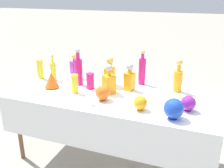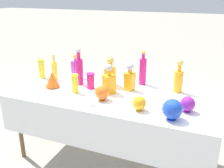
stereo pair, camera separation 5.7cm
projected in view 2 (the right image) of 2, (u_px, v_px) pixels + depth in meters
ground_plane at (112, 157)px, 2.75m from camera, size 40.00×40.00×0.00m
display_table at (110, 101)px, 2.47m from camera, size 2.02×0.91×0.76m
tall_bottle_0 at (143, 70)px, 2.67m from camera, size 0.07×0.07×0.38m
tall_bottle_1 at (178, 79)px, 2.47m from camera, size 0.09×0.09×0.33m
tall_bottle_2 at (55, 70)px, 2.84m from camera, size 0.06×0.06×0.30m
tall_bottle_3 at (79, 70)px, 2.68m from camera, size 0.08×0.08×0.40m
square_decanter_0 at (76, 67)px, 2.91m from camera, size 0.12×0.12×0.29m
square_decanter_1 at (130, 78)px, 2.53m from camera, size 0.11×0.11×0.29m
square_decanter_2 at (110, 74)px, 2.64m from camera, size 0.13×0.13×0.32m
square_decanter_3 at (109, 82)px, 2.46m from camera, size 0.15×0.15×0.30m
slender_vase_0 at (91, 80)px, 2.58m from camera, size 0.09×0.09×0.16m
slender_vase_1 at (42, 68)px, 2.89m from camera, size 0.08×0.08×0.22m
slender_vase_2 at (75, 83)px, 2.47m from camera, size 0.07×0.07×0.19m
fluted_vase_0 at (52, 79)px, 2.61m from camera, size 0.15×0.15×0.17m
round_bowl_0 at (102, 93)px, 2.31m from camera, size 0.14×0.14×0.14m
round_bowl_1 at (172, 109)px, 1.95m from camera, size 0.16×0.16×0.17m
round_bowl_2 at (139, 103)px, 2.11m from camera, size 0.12×0.12×0.13m
round_bowl_3 at (188, 104)px, 2.08m from camera, size 0.13×0.13×0.14m
price_tag_left at (93, 107)px, 2.14m from camera, size 0.05×0.02×0.05m
price_tag_center at (86, 104)px, 2.19m from camera, size 0.06×0.03×0.05m
cardboard_box_behind_left at (132, 102)px, 3.67m from camera, size 0.61×0.40×0.45m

